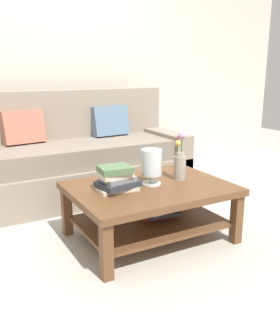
{
  "coord_description": "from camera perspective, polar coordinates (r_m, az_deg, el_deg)",
  "views": [
    {
      "loc": [
        -1.37,
        -2.64,
        1.28
      ],
      "look_at": [
        -0.02,
        -0.2,
        0.53
      ],
      "focal_mm": 39.7,
      "sensor_mm": 36.0,
      "label": 1
    }
  ],
  "objects": [
    {
      "name": "ground_plane",
      "position": [
        3.23,
        -1.42,
        -8.2
      ],
      "size": [
        10.0,
        10.0,
        0.0
      ],
      "primitive_type": "plane",
      "color": "#B7B2A8"
    },
    {
      "name": "back_wall",
      "position": [
        4.5,
        -11.73,
        15.68
      ],
      "size": [
        6.4,
        0.12,
        2.7
      ],
      "primitive_type": "cube",
      "color": "beige",
      "rests_on": "ground"
    },
    {
      "name": "couch",
      "position": [
        3.87,
        -9.56,
        1.22
      ],
      "size": [
        2.18,
        0.9,
        1.06
      ],
      "color": "gray",
      "rests_on": "ground"
    },
    {
      "name": "coffee_table",
      "position": [
        2.83,
        1.57,
        -4.92
      ],
      "size": [
        1.17,
        0.87,
        0.43
      ],
      "color": "brown",
      "rests_on": "ground"
    },
    {
      "name": "book_stack_main",
      "position": [
        2.66,
        -3.67,
        -1.72
      ],
      "size": [
        0.31,
        0.26,
        0.18
      ],
      "color": "beige",
      "rests_on": "coffee_table"
    },
    {
      "name": "glass_hurricane_vase",
      "position": [
        2.76,
        1.75,
        0.63
      ],
      "size": [
        0.16,
        0.16,
        0.27
      ],
      "color": "silver",
      "rests_on": "coffee_table"
    },
    {
      "name": "flower_pitcher",
      "position": [
        2.91,
        6.15,
        1.25
      ],
      "size": [
        0.1,
        0.1,
        0.38
      ],
      "color": "#9E998E",
      "rests_on": "coffee_table"
    }
  ]
}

